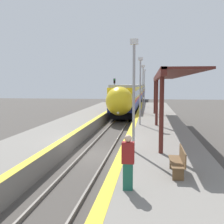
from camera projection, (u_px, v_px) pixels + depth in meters
ground_plane at (96, 155)px, 15.83m from camera, size 120.00×120.00×0.00m
rail_left at (83, 153)px, 15.91m from camera, size 0.08×90.00×0.15m
rail_right at (109, 154)px, 15.72m from camera, size 0.08×90.00×0.15m
train at (136, 92)px, 61.03m from camera, size 2.86×70.67×3.93m
platform_right at (161, 149)px, 15.30m from camera, size 4.07×64.00×0.95m
platform_left at (40, 145)px, 16.22m from camera, size 3.46×64.00×0.95m
platform_bench at (179, 161)px, 9.49m from camera, size 0.44×1.69×0.89m
person_waiting at (128, 162)px, 8.07m from camera, size 0.36×0.22×1.62m
railway_signal at (114, 92)px, 41.23m from camera, size 0.28×0.28×4.82m
lamppost_near at (134, 87)px, 12.58m from camera, size 0.36×0.20×5.05m
lamppost_mid at (140, 86)px, 21.04m from camera, size 0.36×0.20×5.05m
lamppost_far at (143, 86)px, 29.49m from camera, size 0.36×0.20×5.05m
lamppost_farthest at (144, 85)px, 37.95m from camera, size 0.36×0.20×5.05m
station_canopy at (165, 78)px, 20.48m from camera, size 2.02×20.09×3.73m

